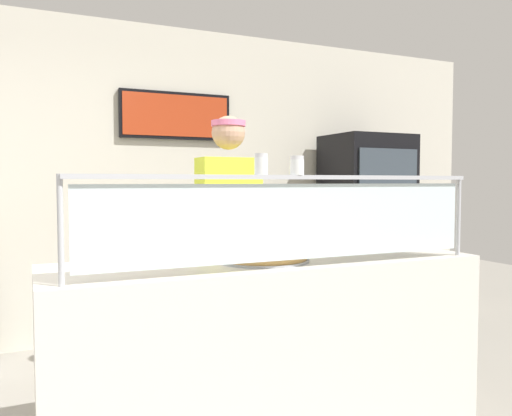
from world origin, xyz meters
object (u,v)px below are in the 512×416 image
at_px(pizza_tray, 263,258).
at_px(worker_figure, 230,237).
at_px(drink_fridge, 366,229).
at_px(parmesan_shaker, 261,166).
at_px(pepper_flake_shaker, 297,167).
at_px(pizza_server, 266,254).

bearing_deg(pizza_tray, worker_figure, 83.41).
bearing_deg(drink_fridge, parmesan_shaker, -136.05).
bearing_deg(parmesan_shaker, worker_figure, 77.54).
height_order(pizza_tray, worker_figure, worker_figure).
relative_size(pepper_flake_shaker, drink_fridge, 0.05).
distance_m(parmesan_shaker, drink_fridge, 2.84).
height_order(pepper_flake_shaker, drink_fridge, drink_fridge).
xyz_separation_m(pizza_tray, pizza_server, (0.01, -0.02, 0.02)).
bearing_deg(worker_figure, pepper_flake_shaker, -91.15).
height_order(pizza_server, drink_fridge, drink_fridge).
bearing_deg(pepper_flake_shaker, drink_fridge, 46.66).
bearing_deg(pepper_flake_shaker, pizza_server, 102.17).
bearing_deg(worker_figure, parmesan_shaker, -102.46).
distance_m(parmesan_shaker, pepper_flake_shaker, 0.18).
relative_size(pizza_server, pepper_flake_shaker, 3.16).
height_order(worker_figure, drink_fridge, drink_fridge).
height_order(pizza_tray, drink_fridge, drink_fridge).
relative_size(pizza_tray, worker_figure, 0.27).
height_order(pizza_server, parmesan_shaker, parmesan_shaker).
bearing_deg(worker_figure, pizza_server, -95.66).
bearing_deg(pizza_server, parmesan_shaker, -109.59).
bearing_deg(pizza_tray, parmesan_shaker, -116.62).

